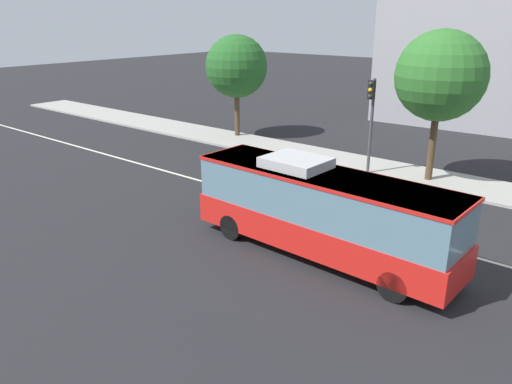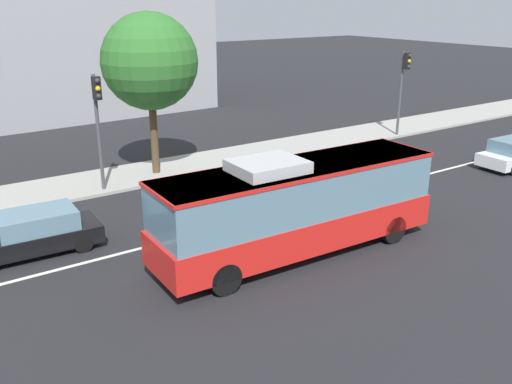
{
  "view_description": "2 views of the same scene",
  "coord_description": "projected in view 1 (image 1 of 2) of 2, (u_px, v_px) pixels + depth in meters",
  "views": [
    {
      "loc": [
        7.04,
        -17.46,
        8.24
      ],
      "look_at": [
        -3.9,
        -3.99,
        2.06
      ],
      "focal_mm": 34.85,
      "sensor_mm": 36.0,
      "label": 1
    },
    {
      "loc": [
        -12.27,
        -16.73,
        8.23
      ],
      "look_at": [
        -2.92,
        -3.12,
        2.44
      ],
      "focal_mm": 39.07,
      "sensor_mm": 36.0,
      "label": 2
    }
  ],
  "objects": [
    {
      "name": "traffic_light_mid_block",
      "position": [
        371.0,
        110.0,
        25.87
      ],
      "size": [
        0.32,
        0.62,
        5.2
      ],
      "rotation": [
        0.0,
        0.0,
        -1.56
      ],
      "color": "#47474C",
      "rests_on": "ground_plane"
    },
    {
      "name": "transit_bus",
      "position": [
        322.0,
        209.0,
        17.51
      ],
      "size": [
        10.08,
        2.85,
        3.46
      ],
      "rotation": [
        0.0,
        0.0,
        -0.04
      ],
      "color": "red",
      "rests_on": "ground_plane"
    },
    {
      "name": "street_tree_kerbside_left",
      "position": [
        237.0,
        67.0,
        34.01
      ],
      "size": [
        4.25,
        4.25,
        7.08
      ],
      "color": "#4C3823",
      "rests_on": "ground_plane"
    },
    {
      "name": "lane_centre_line",
      "position": [
        395.0,
        235.0,
        19.71
      ],
      "size": [
        76.0,
        0.16,
        0.01
      ],
      "primitive_type": "cube",
      "color": "silver",
      "rests_on": "ground_plane"
    },
    {
      "name": "sedan_black",
      "position": [
        253.0,
        168.0,
        25.9
      ],
      "size": [
        4.57,
        1.99,
        1.46
      ],
      "rotation": [
        0.0,
        0.0,
        3.1
      ],
      "color": "black",
      "rests_on": "ground_plane"
    },
    {
      "name": "ground_plane",
      "position": [
        395.0,
        235.0,
        19.71
      ],
      "size": [
        160.0,
        160.0,
        0.0
      ],
      "primitive_type": "plane",
      "color": "black"
    },
    {
      "name": "street_tree_kerbside_centre",
      "position": [
        441.0,
        76.0,
        24.28
      ],
      "size": [
        4.45,
        4.45,
        7.68
      ],
      "color": "#4C3823",
      "rests_on": "ground_plane"
    },
    {
      "name": "sidewalk_kerb",
      "position": [
        460.0,
        185.0,
        25.37
      ],
      "size": [
        80.0,
        3.64,
        0.14
      ],
      "primitive_type": "cube",
      "color": "#9E9B93",
      "rests_on": "ground_plane"
    }
  ]
}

